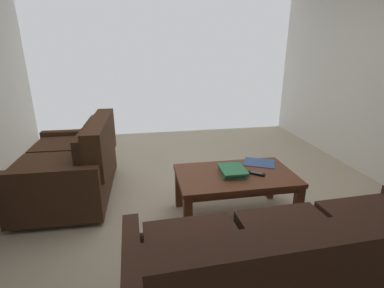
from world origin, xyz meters
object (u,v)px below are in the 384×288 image
(loveseat_near, at_px, (74,166))
(coffee_table, at_px, (235,180))
(loose_magazine, at_px, (259,163))
(book_stack, at_px, (232,171))
(sofa_main, at_px, (306,271))
(tv_remote, at_px, (256,174))

(loveseat_near, xyz_separation_m, coffee_table, (-1.60, 0.71, 0.03))
(loose_magazine, bearing_deg, book_stack, -35.01)
(sofa_main, bearing_deg, book_stack, -86.15)
(coffee_table, height_order, book_stack, book_stack)
(sofa_main, xyz_separation_m, coffee_table, (0.04, -1.16, 0.03))
(loose_magazine, bearing_deg, coffee_table, -32.42)
(loose_magazine, bearing_deg, sofa_main, 14.26)
(sofa_main, relative_size, book_stack, 7.08)
(book_stack, bearing_deg, coffee_table, 178.22)
(coffee_table, xyz_separation_m, book_stack, (0.03, -0.00, 0.10))
(sofa_main, height_order, tv_remote, sofa_main)
(sofa_main, height_order, loose_magazine, sofa_main)
(sofa_main, height_order, coffee_table, sofa_main)
(sofa_main, relative_size, tv_remote, 13.61)
(sofa_main, height_order, loveseat_near, loveseat_near)
(loose_magazine, bearing_deg, tv_remote, -2.75)
(sofa_main, relative_size, loveseat_near, 1.54)
(tv_remote, bearing_deg, loveseat_near, -23.26)
(sofa_main, bearing_deg, tv_remote, -97.08)
(sofa_main, relative_size, coffee_table, 1.89)
(book_stack, bearing_deg, loose_magazine, -150.77)
(book_stack, distance_m, tv_remote, 0.22)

